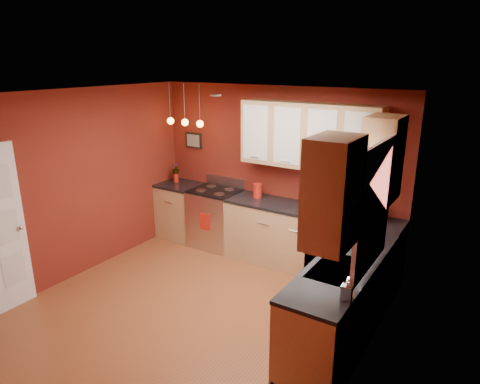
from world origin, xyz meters
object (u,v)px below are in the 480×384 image
Objects in this scene: soap_pump at (347,289)px; red_canister at (258,191)px; coffee_maker at (375,212)px; sink at (340,271)px; gas_range at (216,218)px.

red_canister is at bearing 135.49° from soap_pump.
soap_pump is at bearing -81.42° from coffee_maker.
coffee_maker is at bearing 93.40° from sink.
sink is 2.65× the size of coffee_maker.
sink reaches higher than red_canister.
coffee_maker is 2.08m from soap_pump.
gas_range is 5.26× the size of soap_pump.
sink reaches higher than gas_range.
sink is at bearing -87.38° from coffee_maker.
gas_range is 5.13× the size of red_canister.
gas_range is 3.05m from sink.
soap_pump is (2.13, -2.09, -0.00)m from red_canister.
red_canister reaches higher than gas_range.
red_canister is at bearing 178.15° from coffee_maker.
red_canister reaches higher than soap_pump.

